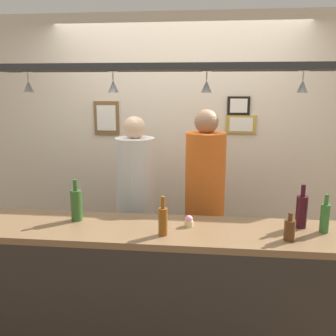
# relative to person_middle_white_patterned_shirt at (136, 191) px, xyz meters

# --- Properties ---
(ground_plane) EXTENTS (8.00, 8.00, 0.00)m
(ground_plane) POSITION_rel_person_middle_white_patterned_shirt_xyz_m (0.32, -0.38, -0.99)
(ground_plane) COLOR brown
(back_wall) EXTENTS (4.40, 0.06, 2.60)m
(back_wall) POSITION_rel_person_middle_white_patterned_shirt_xyz_m (0.32, 0.72, 0.31)
(back_wall) COLOR beige
(back_wall) RESTS_ON ground_plane
(bar_counter) EXTENTS (2.70, 0.55, 0.95)m
(bar_counter) POSITION_rel_person_middle_white_patterned_shirt_xyz_m (0.32, -0.88, -0.34)
(bar_counter) COLOR brown
(bar_counter) RESTS_ON ground_plane
(overhead_glass_rack) EXTENTS (2.20, 0.36, 0.04)m
(overhead_glass_rack) POSITION_rel_person_middle_white_patterned_shirt_xyz_m (0.32, -0.68, 1.02)
(overhead_glass_rack) COLOR black
(hanging_wineglass_far_left) EXTENTS (0.07, 0.07, 0.13)m
(hanging_wineglass_far_left) POSITION_rel_person_middle_white_patterned_shirt_xyz_m (-0.57, -0.67, 0.90)
(hanging_wineglass_far_left) COLOR silver
(hanging_wineglass_far_left) RESTS_ON overhead_glass_rack
(hanging_wineglass_left) EXTENTS (0.07, 0.07, 0.13)m
(hanging_wineglass_left) POSITION_rel_person_middle_white_patterned_shirt_xyz_m (0.02, -0.73, 0.90)
(hanging_wineglass_left) COLOR silver
(hanging_wineglass_left) RESTS_ON overhead_glass_rack
(hanging_wineglass_center_left) EXTENTS (0.07, 0.07, 0.13)m
(hanging_wineglass_center_left) POSITION_rel_person_middle_white_patterned_shirt_xyz_m (0.60, -0.71, 0.90)
(hanging_wineglass_center_left) COLOR silver
(hanging_wineglass_center_left) RESTS_ON overhead_glass_rack
(hanging_wineglass_center) EXTENTS (0.07, 0.07, 0.13)m
(hanging_wineglass_center) POSITION_rel_person_middle_white_patterned_shirt_xyz_m (1.18, -0.71, 0.90)
(hanging_wineglass_center) COLOR silver
(hanging_wineglass_center) RESTS_ON overhead_glass_rack
(person_middle_white_patterned_shirt) EXTENTS (0.34, 0.34, 1.65)m
(person_middle_white_patterned_shirt) POSITION_rel_person_middle_white_patterned_shirt_xyz_m (0.00, 0.00, 0.00)
(person_middle_white_patterned_shirt) COLOR #2D334C
(person_middle_white_patterned_shirt) RESTS_ON ground_plane
(person_right_orange_shirt) EXTENTS (0.34, 0.34, 1.71)m
(person_right_orange_shirt) POSITION_rel_person_middle_white_patterned_shirt_xyz_m (0.60, 0.00, 0.04)
(person_right_orange_shirt) COLOR #2D334C
(person_right_orange_shirt) RESTS_ON ground_plane
(bottle_beer_amber_tall) EXTENTS (0.06, 0.06, 0.26)m
(bottle_beer_amber_tall) POSITION_rel_person_middle_white_patterned_shirt_xyz_m (0.35, -0.84, 0.06)
(bottle_beer_amber_tall) COLOR brown
(bottle_beer_amber_tall) RESTS_ON bar_counter
(bottle_wine_dark_red) EXTENTS (0.08, 0.08, 0.30)m
(bottle_wine_dark_red) POSITION_rel_person_middle_white_patterned_shirt_xyz_m (1.26, -0.61, 0.08)
(bottle_wine_dark_red) COLOR #380F19
(bottle_wine_dark_red) RESTS_ON bar_counter
(bottle_beer_green_import) EXTENTS (0.06, 0.06, 0.26)m
(bottle_beer_green_import) POSITION_rel_person_middle_white_patterned_shirt_xyz_m (1.39, -0.68, 0.06)
(bottle_beer_green_import) COLOR #336B2D
(bottle_beer_green_import) RESTS_ON bar_counter
(bottle_beer_brown_stubby) EXTENTS (0.07, 0.07, 0.18)m
(bottle_beer_brown_stubby) POSITION_rel_person_middle_white_patterned_shirt_xyz_m (1.14, -0.84, 0.03)
(bottle_beer_brown_stubby) COLOR #512D14
(bottle_beer_brown_stubby) RESTS_ON bar_counter
(bottle_champagne_green) EXTENTS (0.08, 0.08, 0.30)m
(bottle_champagne_green) POSITION_rel_person_middle_white_patterned_shirt_xyz_m (-0.30, -0.64, 0.08)
(bottle_champagne_green) COLOR #2D5623
(bottle_champagne_green) RESTS_ON bar_counter
(cupcake) EXTENTS (0.06, 0.06, 0.08)m
(cupcake) POSITION_rel_person_middle_white_patterned_shirt_xyz_m (0.50, -0.67, -0.00)
(cupcake) COLOR beige
(cupcake) RESTS_ON bar_counter
(picture_frame_caricature) EXTENTS (0.26, 0.02, 0.34)m
(picture_frame_caricature) POSITION_rel_person_middle_white_patterned_shirt_xyz_m (-0.43, 0.68, 0.58)
(picture_frame_caricature) COLOR brown
(picture_frame_caricature) RESTS_ON back_wall
(picture_frame_lower_pair) EXTENTS (0.30, 0.02, 0.18)m
(picture_frame_lower_pair) POSITION_rel_person_middle_white_patterned_shirt_xyz_m (0.94, 0.68, 0.53)
(picture_frame_lower_pair) COLOR #B29338
(picture_frame_lower_pair) RESTS_ON back_wall
(picture_frame_upper_small) EXTENTS (0.22, 0.02, 0.18)m
(picture_frame_upper_small) POSITION_rel_person_middle_white_patterned_shirt_xyz_m (0.91, 0.68, 0.71)
(picture_frame_upper_small) COLOR black
(picture_frame_upper_small) RESTS_ON back_wall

